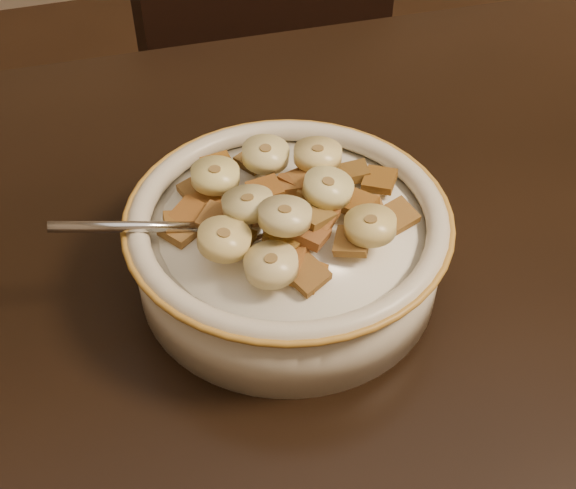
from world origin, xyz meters
name	(u,v)px	position (x,y,z in m)	size (l,w,h in m)	color
chair	(311,199)	(-0.06, 0.54, 0.44)	(0.39, 0.39, 0.88)	black
cereal_bowl	(288,251)	(-0.23, 0.13, 0.77)	(0.20, 0.20, 0.05)	beige
milk	(288,225)	(-0.23, 0.13, 0.80)	(0.16, 0.16, 0.00)	white
spoon	(238,226)	(-0.26, 0.13, 0.80)	(0.04, 0.05, 0.01)	#B7B9BA
cereal_square_0	(217,219)	(-0.27, 0.13, 0.81)	(0.02, 0.02, 0.01)	brown
cereal_square_1	(367,207)	(-0.18, 0.12, 0.80)	(0.02, 0.02, 0.01)	brown
cereal_square_2	(313,215)	(-0.22, 0.11, 0.82)	(0.02, 0.02, 0.01)	brown
cereal_square_3	(310,180)	(-0.21, 0.15, 0.81)	(0.02, 0.02, 0.01)	brown
cereal_square_4	(316,192)	(-0.21, 0.13, 0.82)	(0.02, 0.02, 0.01)	brown
cereal_square_5	(353,172)	(-0.17, 0.15, 0.80)	(0.02, 0.02, 0.01)	brown
cereal_square_6	(379,180)	(-0.16, 0.14, 0.81)	(0.02, 0.02, 0.01)	brown
cereal_square_7	(265,190)	(-0.24, 0.14, 0.82)	(0.02, 0.02, 0.01)	brown
cereal_square_8	(276,264)	(-0.25, 0.08, 0.81)	(0.02, 0.02, 0.01)	brown
cereal_square_9	(352,241)	(-0.20, 0.09, 0.81)	(0.02, 0.02, 0.01)	brown
cereal_square_10	(235,239)	(-0.27, 0.11, 0.81)	(0.02, 0.02, 0.01)	brown
cereal_square_11	(286,238)	(-0.24, 0.10, 0.82)	(0.02, 0.02, 0.01)	olive
cereal_square_12	(287,258)	(-0.24, 0.09, 0.81)	(0.02, 0.02, 0.01)	#9B5E1E
cereal_square_13	(190,214)	(-0.29, 0.14, 0.81)	(0.02, 0.02, 0.01)	brown
cereal_square_14	(358,204)	(-0.18, 0.12, 0.81)	(0.02, 0.02, 0.01)	brown
cereal_square_15	(197,190)	(-0.28, 0.17, 0.80)	(0.02, 0.02, 0.01)	olive
cereal_square_16	(254,160)	(-0.23, 0.19, 0.80)	(0.02, 0.02, 0.01)	brown
cereal_square_17	(181,224)	(-0.29, 0.14, 0.80)	(0.02, 0.02, 0.01)	brown
cereal_square_18	(224,238)	(-0.27, 0.11, 0.81)	(0.02, 0.02, 0.01)	brown
cereal_square_19	(180,231)	(-0.30, 0.14, 0.80)	(0.02, 0.02, 0.01)	brown
cereal_square_20	(310,234)	(-0.23, 0.09, 0.82)	(0.02, 0.02, 0.01)	brown
cereal_square_21	(294,184)	(-0.22, 0.14, 0.82)	(0.02, 0.02, 0.01)	olive
cereal_square_22	(208,201)	(-0.27, 0.15, 0.81)	(0.02, 0.02, 0.01)	#96592B
cereal_square_23	(398,215)	(-0.16, 0.10, 0.80)	(0.02, 0.02, 0.01)	brown
cereal_square_24	(306,274)	(-0.23, 0.07, 0.80)	(0.02, 0.02, 0.01)	brown
cereal_square_25	(319,217)	(-0.21, 0.11, 0.82)	(0.02, 0.02, 0.01)	#9D5F2B
cereal_square_26	(308,275)	(-0.23, 0.07, 0.81)	(0.02, 0.02, 0.01)	brown
cereal_square_27	(299,181)	(-0.22, 0.14, 0.82)	(0.02, 0.02, 0.01)	brown
cereal_square_28	(281,236)	(-0.24, 0.10, 0.81)	(0.02, 0.02, 0.01)	#93572C
cereal_square_29	(219,167)	(-0.26, 0.19, 0.80)	(0.02, 0.02, 0.01)	brown
banana_slice_0	(271,265)	(-0.25, 0.08, 0.82)	(0.03, 0.03, 0.01)	#DFCF87
banana_slice_1	(266,154)	(-0.23, 0.17, 0.82)	(0.03, 0.03, 0.01)	beige
banana_slice_2	(318,155)	(-0.20, 0.15, 0.83)	(0.03, 0.03, 0.01)	#F8DE8D
banana_slice_3	(248,204)	(-0.26, 0.12, 0.82)	(0.03, 0.03, 0.01)	#C7BA85
banana_slice_4	(215,175)	(-0.27, 0.16, 0.82)	(0.03, 0.03, 0.01)	#E1C97B
banana_slice_5	(224,239)	(-0.28, 0.10, 0.82)	(0.03, 0.03, 0.01)	#DCB86C
banana_slice_6	(328,188)	(-0.20, 0.12, 0.83)	(0.03, 0.03, 0.01)	beige
banana_slice_7	(370,225)	(-0.19, 0.09, 0.82)	(0.03, 0.03, 0.01)	tan
banana_slice_8	(285,216)	(-0.24, 0.10, 0.83)	(0.03, 0.03, 0.01)	#DECD83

